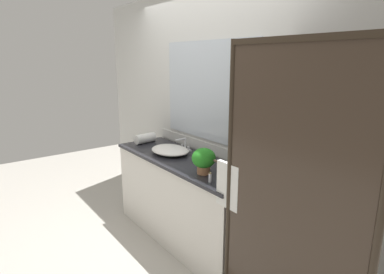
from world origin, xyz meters
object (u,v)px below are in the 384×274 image
(amenity_bottle_conditioner, at_px, (233,170))
(potted_plant, at_px, (204,159))
(sink_basin, at_px, (170,150))
(amenity_bottle_shampoo, at_px, (210,178))
(faucet, at_px, (184,146))
(rolled_towel_near_edge, at_px, (145,138))
(amenity_bottle_body_wash, at_px, (227,182))

(amenity_bottle_conditioner, bearing_deg, potted_plant, -138.90)
(sink_basin, xyz_separation_m, amenity_bottle_conditioner, (0.88, 0.06, 0.01))
(potted_plant, bearing_deg, amenity_bottle_shampoo, -24.39)
(faucet, height_order, rolled_towel_near_edge, faucet)
(amenity_bottle_shampoo, bearing_deg, faucet, 156.69)
(amenity_bottle_conditioner, xyz_separation_m, rolled_towel_near_edge, (-1.41, -0.06, 0.01))
(amenity_bottle_shampoo, xyz_separation_m, amenity_bottle_conditioner, (0.01, 0.25, 0.01))
(sink_basin, height_order, amenity_bottle_conditioner, amenity_bottle_conditioner)
(faucet, distance_m, potted_plant, 0.75)
(sink_basin, distance_m, rolled_towel_near_edge, 0.54)
(potted_plant, bearing_deg, sink_basin, 171.45)
(sink_basin, relative_size, potted_plant, 2.03)
(sink_basin, distance_m, amenity_bottle_conditioner, 0.88)
(sink_basin, bearing_deg, faucet, 90.00)
(amenity_bottle_shampoo, xyz_separation_m, amenity_bottle_body_wash, (0.17, 0.03, 0.01))
(faucet, height_order, amenity_bottle_body_wash, faucet)
(potted_plant, height_order, amenity_bottle_body_wash, potted_plant)
(amenity_bottle_body_wash, height_order, amenity_bottle_conditioner, amenity_bottle_body_wash)
(faucet, xyz_separation_m, amenity_bottle_conditioner, (0.88, -0.13, -0.00))
(potted_plant, xyz_separation_m, amenity_bottle_conditioner, (0.19, 0.17, -0.08))
(amenity_bottle_conditioner, relative_size, rolled_towel_near_edge, 0.38)
(amenity_bottle_shampoo, xyz_separation_m, rolled_towel_near_edge, (-1.41, 0.19, 0.02))
(potted_plant, bearing_deg, amenity_bottle_conditioner, 41.10)
(amenity_bottle_body_wash, distance_m, rolled_towel_near_edge, 1.58)
(amenity_bottle_shampoo, distance_m, amenity_bottle_conditioner, 0.25)
(amenity_bottle_shampoo, height_order, rolled_towel_near_edge, rolled_towel_near_edge)
(rolled_towel_near_edge, bearing_deg, faucet, 19.27)
(sink_basin, height_order, faucet, faucet)
(potted_plant, height_order, amenity_bottle_conditioner, potted_plant)
(amenity_bottle_shampoo, relative_size, rolled_towel_near_edge, 0.32)
(faucet, bearing_deg, potted_plant, -23.02)
(amenity_bottle_body_wash, xyz_separation_m, amenity_bottle_conditioner, (-0.16, 0.22, -0.00))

